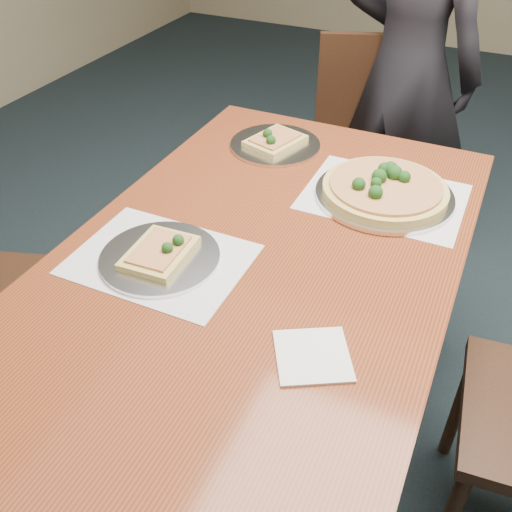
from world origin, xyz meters
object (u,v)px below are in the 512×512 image
at_px(diner, 407,69).
at_px(slice_plate_far, 275,143).
at_px(slice_plate_near, 160,255).
at_px(pizza_pan, 385,189).
at_px(chair_far, 366,142).
at_px(dining_table, 256,286).

distance_m(diner, slice_plate_far, 0.75).
relative_size(slice_plate_near, slice_plate_far, 1.00).
bearing_deg(pizza_pan, chair_far, 107.51).
relative_size(pizza_pan, slice_plate_far, 1.32).
distance_m(dining_table, chair_far, 1.15).
bearing_deg(chair_far, dining_table, -108.70).
relative_size(dining_table, slice_plate_far, 5.36).
distance_m(diner, slice_plate_near, 1.37).
bearing_deg(dining_table, diner, 87.20).
relative_size(chair_far, diner, 0.57).
bearing_deg(pizza_pan, slice_plate_near, -129.39).
bearing_deg(pizza_pan, slice_plate_far, 159.01).
height_order(slice_plate_near, slice_plate_far, same).
bearing_deg(slice_plate_near, diner, 79.22).
height_order(chair_far, slice_plate_near, chair_far).
xyz_separation_m(slice_plate_near, slice_plate_far, (0.02, 0.63, -0.00)).
distance_m(chair_far, slice_plate_near, 1.28).
xyz_separation_m(dining_table, pizza_pan, (0.20, 0.38, 0.12)).
xyz_separation_m(dining_table, diner, (0.06, 1.24, 0.14)).
relative_size(diner, slice_plate_near, 5.68).
height_order(pizza_pan, slice_plate_far, pizza_pan).
xyz_separation_m(dining_table, chair_far, (-0.04, 1.14, -0.14)).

